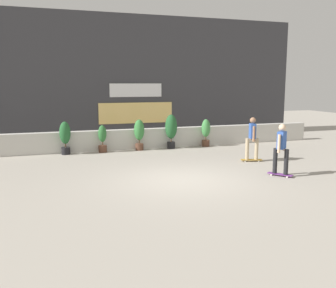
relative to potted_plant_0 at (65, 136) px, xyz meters
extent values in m
plane|color=#A8A093|center=(3.20, -5.55, -0.79)|extent=(48.00, 48.00, 0.00)
cube|color=beige|center=(3.20, 0.45, -0.34)|extent=(18.00, 0.40, 0.90)
cube|color=#38383D|center=(3.20, 4.45, 2.46)|extent=(20.00, 2.00, 6.50)
cube|color=white|center=(3.90, 3.41, 1.81)|extent=(2.80, 0.08, 0.70)
cube|color=#F2CC72|center=(3.90, 3.42, 0.61)|extent=(4.00, 0.06, 1.10)
cylinder|color=black|center=(0.00, 0.00, -0.64)|extent=(0.36, 0.36, 0.30)
cylinder|color=brown|center=(0.00, 0.00, -0.42)|extent=(0.06, 0.06, 0.15)
ellipsoid|color=#235B2D|center=(0.00, 0.00, 0.13)|extent=(0.46, 0.46, 0.94)
cylinder|color=brown|center=(1.56, 0.00, -0.64)|extent=(0.36, 0.36, 0.30)
cylinder|color=brown|center=(1.56, 0.00, -0.42)|extent=(0.06, 0.06, 0.15)
ellipsoid|color=#2D6B33|center=(1.56, 0.00, 0.02)|extent=(0.36, 0.36, 0.73)
cylinder|color=brown|center=(3.20, 0.00, -0.64)|extent=(0.36, 0.36, 0.30)
cylinder|color=brown|center=(3.20, 0.00, -0.42)|extent=(0.06, 0.06, 0.15)
ellipsoid|color=#387F3D|center=(3.20, 0.00, 0.12)|extent=(0.45, 0.45, 0.93)
cylinder|color=black|center=(4.70, 0.00, -0.64)|extent=(0.36, 0.36, 0.30)
cylinder|color=brown|center=(4.70, 0.00, -0.42)|extent=(0.06, 0.06, 0.15)
ellipsoid|color=#235B2D|center=(4.70, 0.00, 0.21)|extent=(0.54, 0.54, 1.11)
cylinder|color=brown|center=(6.44, 0.00, -0.64)|extent=(0.36, 0.36, 0.30)
cylinder|color=brown|center=(6.44, 0.00, -0.42)|extent=(0.06, 0.06, 0.15)
ellipsoid|color=#428C47|center=(6.44, 0.00, 0.08)|extent=(0.41, 0.41, 0.84)
cube|color=#72338C|center=(6.33, -6.09, -0.73)|extent=(0.64, 0.76, 0.02)
cylinder|color=silver|center=(6.55, -6.26, -0.77)|extent=(0.06, 0.06, 0.06)
cylinder|color=silver|center=(6.42, -6.35, -0.77)|extent=(0.06, 0.06, 0.06)
cylinder|color=silver|center=(6.24, -5.84, -0.77)|extent=(0.06, 0.06, 0.06)
cylinder|color=silver|center=(6.11, -5.93, -0.77)|extent=(0.06, 0.06, 0.06)
cylinder|color=black|center=(6.44, -6.24, -0.31)|extent=(0.14, 0.14, 0.82)
cylinder|color=black|center=(6.22, -5.95, -0.31)|extent=(0.14, 0.14, 0.82)
cube|color=#3359B2|center=(6.33, -6.09, 0.38)|extent=(0.41, 0.37, 0.56)
sphere|color=beige|center=(6.33, -6.09, 0.79)|extent=(0.22, 0.22, 0.22)
cylinder|color=beige|center=(6.52, -5.95, 0.30)|extent=(0.09, 0.09, 0.58)
cylinder|color=beige|center=(6.14, -6.23, 0.30)|extent=(0.09, 0.09, 0.58)
cube|color=#BF8C26|center=(6.67, -3.76, -0.73)|extent=(0.82, 0.44, 0.02)
cylinder|color=silver|center=(6.94, -3.76, -0.77)|extent=(0.06, 0.05, 0.06)
cylinder|color=silver|center=(6.89, -3.92, -0.77)|extent=(0.06, 0.05, 0.06)
cylinder|color=silver|center=(6.45, -3.61, -0.77)|extent=(0.06, 0.05, 0.06)
cylinder|color=silver|center=(6.40, -3.76, -0.77)|extent=(0.06, 0.05, 0.06)
cylinder|color=tan|center=(6.84, -3.82, -0.31)|extent=(0.14, 0.14, 0.82)
cylinder|color=tan|center=(6.50, -3.71, -0.31)|extent=(0.14, 0.14, 0.82)
cube|color=#3359B2|center=(6.67, -3.76, 0.38)|extent=(0.30, 0.40, 0.56)
sphere|color=#9E7051|center=(6.67, -3.76, 0.79)|extent=(0.22, 0.22, 0.22)
cylinder|color=#9E7051|center=(6.74, -3.54, 0.30)|extent=(0.09, 0.09, 0.58)
cylinder|color=#9E7051|center=(6.60, -3.98, 0.30)|extent=(0.09, 0.09, 0.58)
camera|label=1|loc=(-0.87, -16.21, 2.18)|focal=40.37mm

